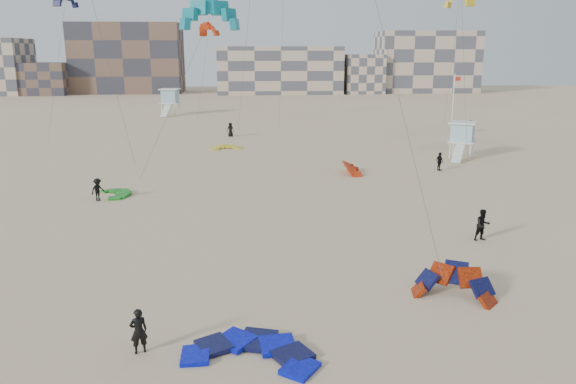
{
  "coord_description": "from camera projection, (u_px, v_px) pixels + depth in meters",
  "views": [
    {
      "loc": [
        2.32,
        -21.42,
        10.84
      ],
      "look_at": [
        4.12,
        6.0,
        3.93
      ],
      "focal_mm": 35.0,
      "sensor_mm": 36.0,
      "label": 1
    }
  ],
  "objects": [
    {
      "name": "kite_ground_orange",
      "position": [
        453.0,
        297.0,
        25.48
      ],
      "size": [
        4.79,
        4.79,
        3.63
      ],
      "primitive_type": null,
      "rotation": [
        0.84,
        0.0,
        -0.46
      ],
      "color": "red",
      "rests_on": "ground"
    },
    {
      "name": "condo_fill_right",
      "position": [
        363.0,
        74.0,
        147.91
      ],
      "size": [
        10.0,
        10.0,
        10.0
      ],
      "primitive_type": "cube",
      "color": "#CAAE94",
      "rests_on": "ground"
    },
    {
      "name": "kitesurfer_c",
      "position": [
        98.0,
        190.0,
        41.68
      ],
      "size": [
        1.18,
        1.25,
        1.7
      ],
      "primitive_type": "imported",
      "rotation": [
        0.0,
        0.0,
        0.89
      ],
      "color": "black",
      "rests_on": "ground"
    },
    {
      "name": "kitesurfer_main",
      "position": [
        139.0,
        331.0,
        20.56
      ],
      "size": [
        0.75,
        0.64,
        1.76
      ],
      "primitive_type": "imported",
      "rotation": [
        0.0,
        0.0,
        3.54
      ],
      "color": "black",
      "rests_on": "ground"
    },
    {
      "name": "flagpole",
      "position": [
        452.0,
        113.0,
        59.81
      ],
      "size": [
        0.69,
        0.11,
        8.55
      ],
      "color": "white",
      "rests_on": "ground"
    },
    {
      "name": "condo_west_b",
      "position": [
        128.0,
        58.0,
        148.79
      ],
      "size": [
        28.0,
        14.0,
        18.0
      ],
      "primitive_type": "cube",
      "color": "brown",
      "rests_on": "ground"
    },
    {
      "name": "kite_fly_yellow",
      "position": [
        459.0,
        0.0,
        65.61
      ],
      "size": [
        4.96,
        11.29,
        16.82
      ],
      "rotation": [
        0.0,
        0.0,
        -1.04
      ],
      "color": "yellow",
      "rests_on": "ground"
    },
    {
      "name": "kite_ground_yellow",
      "position": [
        226.0,
        149.0,
        64.05
      ],
      "size": [
        3.71,
        3.89,
        1.17
      ],
      "primitive_type": null,
      "rotation": [
        0.16,
        0.0,
        0.13
      ],
      "color": "yellow",
      "rests_on": "ground"
    },
    {
      "name": "lifeguard_tower_far",
      "position": [
        170.0,
        102.0,
        97.98
      ],
      "size": [
        3.64,
        6.41,
        4.51
      ],
      "rotation": [
        0.0,
        0.0,
        -0.15
      ],
      "color": "white",
      "rests_on": "ground"
    },
    {
      "name": "lifeguard_tower_near",
      "position": [
        462.0,
        140.0,
        58.31
      ],
      "size": [
        3.61,
        5.64,
        3.75
      ],
      "rotation": [
        0.0,
        0.0,
        -0.5
      ],
      "color": "white",
      "rests_on": "ground"
    },
    {
      "name": "ground",
      "position": [
        198.0,
        321.0,
        23.22
      ],
      "size": [
        320.0,
        320.0,
        0.0
      ],
      "primitive_type": "plane",
      "color": "#D0B68B",
      "rests_on": "ground"
    },
    {
      "name": "kite_fly_navy",
      "position": [
        66.0,
        1.0,
        69.29
      ],
      "size": [
        4.52,
        11.58,
        17.02
      ],
      "rotation": [
        0.0,
        0.0,
        1.05
      ],
      "color": "#131148",
      "rests_on": "ground"
    },
    {
      "name": "kitesurfer_f",
      "position": [
        471.0,
        126.0,
        77.64
      ],
      "size": [
        0.87,
        1.56,
        1.6
      ],
      "primitive_type": "imported",
      "rotation": [
        0.0,
        0.0,
        -1.29
      ],
      "color": "black",
      "rests_on": "ground"
    },
    {
      "name": "kite_fly_red",
      "position": [
        209.0,
        31.0,
        84.45
      ],
      "size": [
        5.49,
        10.91,
        14.47
      ],
      "rotation": [
        0.0,
        0.0,
        2.28
      ],
      "color": "red",
      "rests_on": "ground"
    },
    {
      "name": "condo_fill_left",
      "position": [
        45.0,
        79.0,
        142.93
      ],
      "size": [
        12.0,
        10.0,
        8.0
      ],
      "primitive_type": "cube",
      "color": "brown",
      "rests_on": "ground"
    },
    {
      "name": "kitesurfer_d",
      "position": [
        440.0,
        161.0,
        52.21
      ],
      "size": [
        0.7,
        1.09,
        1.73
      ],
      "primitive_type": "imported",
      "rotation": [
        0.0,
        0.0,
        1.87
      ],
      "color": "black",
      "rests_on": "ground"
    },
    {
      "name": "condo_east",
      "position": [
        426.0,
        62.0,
        152.19
      ],
      "size": [
        26.0,
        14.0,
        16.0
      ],
      "primitive_type": "cube",
      "color": "#CAAE94",
      "rests_on": "ground"
    },
    {
      "name": "kite_ground_blue",
      "position": [
        251.0,
        357.0,
        20.48
      ],
      "size": [
        5.66,
        5.81,
        0.86
      ],
      "primitive_type": null,
      "rotation": [
        0.06,
        0.0,
        -0.29
      ],
      "color": "#0C16E0",
      "rests_on": "ground"
    },
    {
      "name": "kite_ground_green",
      "position": [
        116.0,
        195.0,
        43.54
      ],
      "size": [
        4.25,
        4.15,
        0.73
      ],
      "primitive_type": null,
      "rotation": [
        0.08,
        0.0,
        -1.15
      ],
      "color": "#1A9420",
      "rests_on": "ground"
    },
    {
      "name": "kite_ground_red_far",
      "position": [
        353.0,
        174.0,
        51.16
      ],
      "size": [
        3.46,
        3.34,
        3.17
      ],
      "primitive_type": null,
      "rotation": [
        0.72,
        0.0,
        1.5
      ],
      "color": "red",
      "rests_on": "ground"
    },
    {
      "name": "kitesurfer_b",
      "position": [
        483.0,
        225.0,
        32.84
      ],
      "size": [
        1.04,
        0.87,
        1.9
      ],
      "primitive_type": "imported",
      "rotation": [
        0.0,
        0.0,
        0.18
      ],
      "color": "black",
      "rests_on": "ground"
    },
    {
      "name": "condo_mid",
      "position": [
        279.0,
        70.0,
        148.2
      ],
      "size": [
        32.0,
        16.0,
        12.0
      ],
      "primitive_type": "cube",
      "color": "#CAAE94",
      "rests_on": "ground"
    },
    {
      "name": "kitesurfer_e",
      "position": [
        230.0,
        130.0,
        73.11
      ],
      "size": [
        0.97,
        0.72,
        1.82
      ],
      "primitive_type": "imported",
      "rotation": [
        0.0,
        0.0,
        -0.16
      ],
      "color": "black",
      "rests_on": "ground"
    },
    {
      "name": "kite_fly_teal_a",
      "position": [
        210.0,
        18.0,
        43.04
      ],
      "size": [
        8.24,
        4.68,
        13.75
      ],
      "rotation": [
        0.0,
        0.0,
        0.11
      ],
      "color": "#0D889C",
      "rests_on": "ground"
    }
  ]
}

